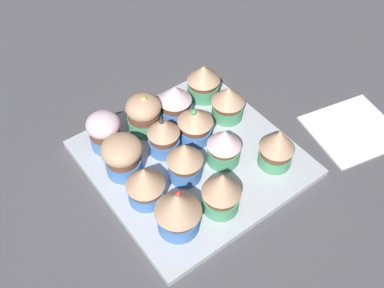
{
  "coord_description": "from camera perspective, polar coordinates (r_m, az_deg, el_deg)",
  "views": [
    {
      "loc": [
        -28.17,
        -37.51,
        57.84
      ],
      "look_at": [
        0.0,
        0.0,
        4.2
      ],
      "focal_mm": 41.22,
      "sensor_mm": 36.0,
      "label": 1
    }
  ],
  "objects": [
    {
      "name": "cupcake_1",
      "position": [
        0.64,
        3.82,
        -6.07
      ],
      "size": [
        5.9,
        5.9,
        7.94
      ],
      "color": "#4C9E6B",
      "rests_on": "baking_tray"
    },
    {
      "name": "cupcake_8",
      "position": [
        0.74,
        0.43,
        2.71
      ],
      "size": [
        6.08,
        6.08,
        7.15
      ],
      "color": "#477AC6",
      "rests_on": "baking_tray"
    },
    {
      "name": "ground_plane",
      "position": [
        0.76,
        -0.0,
        -2.84
      ],
      "size": [
        180.0,
        180.0,
        3.0
      ],
      "primitive_type": "cube",
      "color": "#4C4C51"
    },
    {
      "name": "cupcake_4",
      "position": [
        0.68,
        -0.94,
        -2.1
      ],
      "size": [
        5.8,
        5.8,
        7.57
      ],
      "color": "#477AC6",
      "rests_on": "baking_tray"
    },
    {
      "name": "cupcake_5",
      "position": [
        0.7,
        4.16,
        -0.23
      ],
      "size": [
        5.57,
        5.57,
        6.98
      ],
      "color": "#4C9E6B",
      "rests_on": "baking_tray"
    },
    {
      "name": "cupcake_2",
      "position": [
        0.71,
        10.96,
        -0.39
      ],
      "size": [
        5.75,
        5.75,
        7.49
      ],
      "color": "#4C9E6B",
      "rests_on": "baking_tray"
    },
    {
      "name": "cupcake_9",
      "position": [
        0.78,
        4.68,
        5.43
      ],
      "size": [
        5.95,
        5.95,
        6.71
      ],
      "color": "#4C9E6B",
      "rests_on": "baking_tray"
    },
    {
      "name": "cupcake_13",
      "position": [
        0.81,
        1.49,
        8.15
      ],
      "size": [
        6.09,
        6.09,
        7.02
      ],
      "color": "#4C9E6B",
      "rests_on": "baking_tray"
    },
    {
      "name": "cupcake_10",
      "position": [
        0.74,
        -11.27,
        1.7
      ],
      "size": [
        5.62,
        5.62,
        7.06
      ],
      "color": "#477AC6",
      "rests_on": "baking_tray"
    },
    {
      "name": "baking_tray",
      "position": [
        0.74,
        -0.0,
        -1.84
      ],
      "size": [
        31.75,
        31.75,
        1.2
      ],
      "color": "silver",
      "rests_on": "ground_plane"
    },
    {
      "name": "cupcake_3",
      "position": [
        0.66,
        -6.06,
        -5.12
      ],
      "size": [
        5.98,
        5.98,
        7.28
      ],
      "color": "#477AC6",
      "rests_on": "baking_tray"
    },
    {
      "name": "cupcake_0",
      "position": [
        0.62,
        -1.83,
        -8.55
      ],
      "size": [
        6.79,
        6.79,
        8.36
      ],
      "color": "#477AC6",
      "rests_on": "baking_tray"
    },
    {
      "name": "cupcake_11",
      "position": [
        0.76,
        -6.25,
        3.94
      ],
      "size": [
        6.07,
        6.07,
        7.36
      ],
      "color": "#4C9E6B",
      "rests_on": "baking_tray"
    },
    {
      "name": "cupcake_7",
      "position": [
        0.72,
        -3.69,
        1.21
      ],
      "size": [
        5.39,
        5.39,
        7.7
      ],
      "color": "#477AC6",
      "rests_on": "baking_tray"
    },
    {
      "name": "cupcake_12",
      "position": [
        0.77,
        -2.22,
        5.48
      ],
      "size": [
        5.95,
        5.95,
        7.02
      ],
      "color": "#477AC6",
      "rests_on": "baking_tray"
    },
    {
      "name": "cupcake_6",
      "position": [
        0.7,
        -8.99,
        -1.5
      ],
      "size": [
        6.5,
        6.5,
        7.14
      ],
      "color": "#477AC6",
      "rests_on": "baking_tray"
    },
    {
      "name": "napkin",
      "position": [
        0.84,
        20.12,
        1.81
      ],
      "size": [
        17.47,
        16.36,
        0.6
      ],
      "primitive_type": "cube",
      "rotation": [
        0.0,
        0.0,
        -0.22
      ],
      "color": "white",
      "rests_on": "ground_plane"
    }
  ]
}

